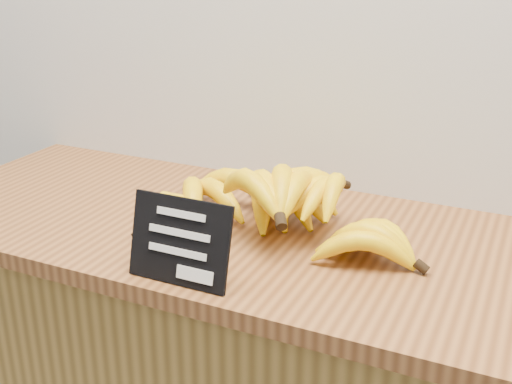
{
  "coord_description": "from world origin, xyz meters",
  "views": [
    {
      "loc": [
        0.59,
        1.79,
        1.41
      ],
      "look_at": [
        0.17,
        2.7,
        1.02
      ],
      "focal_mm": 45.0,
      "sensor_mm": 36.0,
      "label": 1
    }
  ],
  "objects": [
    {
      "name": "chalkboard_sign",
      "position": [
        0.12,
        2.53,
        0.99
      ],
      "size": [
        0.17,
        0.04,
        0.13
      ],
      "primitive_type": "cube",
      "rotation": [
        -0.27,
        0.0,
        0.0
      ],
      "color": "black",
      "rests_on": "counter_top"
    },
    {
      "name": "banana_pile",
      "position": [
        0.17,
        2.76,
        0.98
      ],
      "size": [
        0.55,
        0.35,
        0.13
      ],
      "color": "yellow",
      "rests_on": "counter_top"
    },
    {
      "name": "counter_top",
      "position": [
        0.17,
        2.75,
        0.92
      ],
      "size": [
        1.41,
        0.54,
        0.03
      ],
      "primitive_type": "cube",
      "color": "brown",
      "rests_on": "counter"
    }
  ]
}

